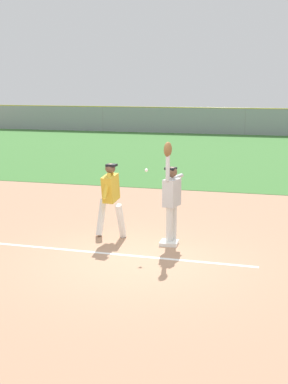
{
  "coord_description": "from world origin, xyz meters",
  "views": [
    {
      "loc": [
        2.79,
        -9.87,
        3.52
      ],
      "look_at": [
        -0.31,
        1.69,
        1.05
      ],
      "focal_mm": 50.07,
      "sensor_mm": 36.0,
      "label": 1
    }
  ],
  "objects_px": {
    "fielder": "(171,194)",
    "parked_car_tan": "(182,120)",
    "runner": "(111,195)",
    "baseball": "(146,170)",
    "parked_car_red": "(263,122)",
    "first_base": "(169,243)"
  },
  "relations": [
    {
      "from": "fielder",
      "to": "runner",
      "type": "xyz_separation_m",
      "value": [
        -1.44,
        0.14,
        -0.12
      ]
    },
    {
      "from": "baseball",
      "to": "parked_car_red",
      "type": "distance_m",
      "value": 29.35
    },
    {
      "from": "fielder",
      "to": "parked_car_tan",
      "type": "height_order",
      "value": "fielder"
    },
    {
      "from": "fielder",
      "to": "parked_car_red",
      "type": "bearing_deg",
      "value": -78.77
    },
    {
      "from": "parked_car_tan",
      "to": "parked_car_red",
      "type": "xyz_separation_m",
      "value": [
        6.02,
        0.08,
        0.0
      ]
    },
    {
      "from": "parked_car_tan",
      "to": "parked_car_red",
      "type": "height_order",
      "value": "same"
    },
    {
      "from": "first_base",
      "to": "baseball",
      "type": "xyz_separation_m",
      "value": [
        -0.49,
        -0.1,
        1.62
      ]
    },
    {
      "from": "runner",
      "to": "parked_car_tan",
      "type": "height_order",
      "value": "runner"
    },
    {
      "from": "first_base",
      "to": "runner",
      "type": "distance_m",
      "value": 1.74
    },
    {
      "from": "first_base",
      "to": "runner",
      "type": "bearing_deg",
      "value": 169.94
    },
    {
      "from": "first_base",
      "to": "fielder",
      "type": "xyz_separation_m",
      "value": [
        0.01,
        0.12,
        1.08
      ]
    },
    {
      "from": "runner",
      "to": "baseball",
      "type": "xyz_separation_m",
      "value": [
        0.94,
        -0.35,
        0.66
      ]
    },
    {
      "from": "first_base",
      "to": "parked_car_red",
      "type": "relative_size",
      "value": 0.08
    },
    {
      "from": "parked_car_tan",
      "to": "parked_car_red",
      "type": "bearing_deg",
      "value": -1.64
    },
    {
      "from": "baseball",
      "to": "parked_car_tan",
      "type": "relative_size",
      "value": 0.02
    },
    {
      "from": "runner",
      "to": "baseball",
      "type": "bearing_deg",
      "value": -15.7
    },
    {
      "from": "fielder",
      "to": "runner",
      "type": "relative_size",
      "value": 1.33
    },
    {
      "from": "baseball",
      "to": "parked_car_tan",
      "type": "distance_m",
      "value": 29.66
    },
    {
      "from": "fielder",
      "to": "parked_car_tan",
      "type": "bearing_deg",
      "value": -67.02
    },
    {
      "from": "first_base",
      "to": "fielder",
      "type": "distance_m",
      "value": 1.09
    },
    {
      "from": "runner",
      "to": "parked_car_tan",
      "type": "relative_size",
      "value": 0.38
    },
    {
      "from": "fielder",
      "to": "parked_car_red",
      "type": "distance_m",
      "value": 29.11
    }
  ]
}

